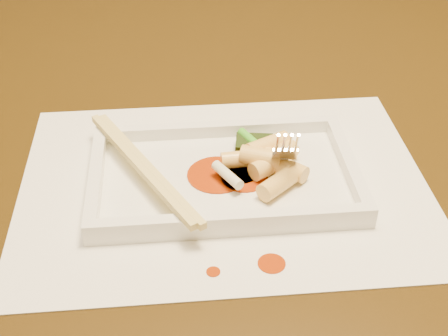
{
  "coord_description": "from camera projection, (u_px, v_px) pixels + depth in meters",
  "views": [
    {
      "loc": [
        0.01,
        -0.56,
        1.13
      ],
      "look_at": [
        0.05,
        -0.08,
        0.77
      ],
      "focal_mm": 50.0,
      "sensor_mm": 36.0,
      "label": 1
    }
  ],
  "objects": [
    {
      "name": "fork",
      "position": [
        296.0,
        98.0,
        0.59
      ],
      "size": [
        0.09,
        0.1,
        0.14
      ],
      "primitive_type": null,
      "color": "silver",
      "rests_on": "plate_base"
    },
    {
      "name": "plate_rim_near",
      "position": [
        232.0,
        221.0,
        0.55
      ],
      "size": [
        0.26,
        0.01,
        0.01
      ],
      "primitive_type": "cube",
      "color": "white",
      "rests_on": "plate_base"
    },
    {
      "name": "sauce_blob_0",
      "position": [
        217.0,
        175.0,
        0.61
      ],
      "size": [
        0.06,
        0.06,
        0.0
      ],
      "primitive_type": "cylinder",
      "color": "#9D2E04",
      "rests_on": "plate_base"
    },
    {
      "name": "scallion_white",
      "position": [
        227.0,
        175.0,
        0.59
      ],
      "size": [
        0.03,
        0.04,
        0.01
      ],
      "primitive_type": "cylinder",
      "rotation": [
        1.57,
        0.0,
        0.52
      ],
      "color": "#EAEACC",
      "rests_on": "plate_base"
    },
    {
      "name": "rice_cake_3",
      "position": [
        279.0,
        183.0,
        0.59
      ],
      "size": [
        0.05,
        0.04,
        0.02
      ],
      "primitive_type": "cylinder",
      "rotation": [
        1.57,
        0.0,
        2.27
      ],
      "color": "#FEDD76",
      "rests_on": "plate_base"
    },
    {
      "name": "rice_cake_4",
      "position": [
        286.0,
        167.0,
        0.61
      ],
      "size": [
        0.04,
        0.04,
        0.02
      ],
      "primitive_type": "cylinder",
      "rotation": [
        1.57,
        0.0,
        0.8
      ],
      "color": "#FEDD76",
      "rests_on": "plate_base"
    },
    {
      "name": "sauce_splatter_b",
      "position": [
        213.0,
        272.0,
        0.52
      ],
      "size": [
        0.01,
        0.01,
        0.0
      ],
      "primitive_type": "cylinder",
      "color": "#9D2E04",
      "rests_on": "placemat"
    },
    {
      "name": "rice_cake_6",
      "position": [
        274.0,
        161.0,
        0.61
      ],
      "size": [
        0.04,
        0.05,
        0.02
      ],
      "primitive_type": "cylinder",
      "rotation": [
        1.57,
        0.0,
        0.54
      ],
      "color": "#FEDD76",
      "rests_on": "plate_base"
    },
    {
      "name": "plate_base",
      "position": [
        224.0,
        179.0,
        0.61
      ],
      "size": [
        0.26,
        0.16,
        0.01
      ],
      "primitive_type": "cube",
      "color": "white",
      "rests_on": "placemat"
    },
    {
      "name": "placemat",
      "position": [
        224.0,
        183.0,
        0.62
      ],
      "size": [
        0.4,
        0.3,
        0.0
      ],
      "primitive_type": "cube",
      "color": "white",
      "rests_on": "table"
    },
    {
      "name": "table",
      "position": [
        174.0,
        213.0,
        0.74
      ],
      "size": [
        1.4,
        0.9,
        0.75
      ],
      "color": "black",
      "rests_on": "ground"
    },
    {
      "name": "sauce_blob_2",
      "position": [
        239.0,
        171.0,
        0.62
      ],
      "size": [
        0.04,
        0.04,
        0.0
      ],
      "primitive_type": "cylinder",
      "color": "#9D2E04",
      "rests_on": "plate_base"
    },
    {
      "name": "sauce_splatter_a",
      "position": [
        272.0,
        264.0,
        0.53
      ],
      "size": [
        0.02,
        0.02,
        0.0
      ],
      "primitive_type": "cylinder",
      "color": "#9D2E04",
      "rests_on": "placemat"
    },
    {
      "name": "plate_rim_left",
      "position": [
        96.0,
        178.0,
        0.6
      ],
      "size": [
        0.01,
        0.14,
        0.01
      ],
      "primitive_type": "cube",
      "color": "white",
      "rests_on": "plate_base"
    },
    {
      "name": "plate_rim_far",
      "position": [
        218.0,
        129.0,
        0.67
      ],
      "size": [
        0.26,
        0.01,
        0.01
      ],
      "primitive_type": "cube",
      "color": "white",
      "rests_on": "plate_base"
    },
    {
      "name": "plate_rim_right",
      "position": [
        348.0,
        164.0,
        0.62
      ],
      "size": [
        0.01,
        0.14,
        0.01
      ],
      "primitive_type": "cube",
      "color": "white",
      "rests_on": "plate_base"
    },
    {
      "name": "chopstick_a",
      "position": [
        139.0,
        166.0,
        0.6
      ],
      "size": [
        0.1,
        0.19,
        0.01
      ],
      "primitive_type": "cube",
      "rotation": [
        0.0,
        0.0,
        0.49
      ],
      "color": "#DFC66F",
      "rests_on": "plate_rim_near"
    },
    {
      "name": "rice_cake_7",
      "position": [
        270.0,
        165.0,
        0.61
      ],
      "size": [
        0.04,
        0.04,
        0.02
      ],
      "primitive_type": "cylinder",
      "rotation": [
        1.57,
        0.0,
        2.11
      ],
      "color": "#FEDD76",
      "rests_on": "plate_base"
    },
    {
      "name": "scallion_green",
      "position": [
        264.0,
        151.0,
        0.62
      ],
      "size": [
        0.05,
        0.08,
        0.01
      ],
      "primitive_type": "cylinder",
      "rotation": [
        1.57,
        0.0,
        0.46
      ],
      "color": "green",
      "rests_on": "plate_base"
    },
    {
      "name": "rice_cake_2",
      "position": [
        268.0,
        145.0,
        0.63
      ],
      "size": [
        0.05,
        0.03,
        0.02
      ],
      "primitive_type": "cylinder",
      "rotation": [
        1.57,
        0.0,
        2.03
      ],
      "color": "#FEDD76",
      "rests_on": "plate_base"
    },
    {
      "name": "chopstick_b",
      "position": [
        147.0,
        166.0,
        0.6
      ],
      "size": [
        0.1,
        0.19,
        0.01
      ],
      "primitive_type": "cube",
      "rotation": [
        0.0,
        0.0,
        0.49
      ],
      "color": "#DFC66F",
      "rests_on": "plate_rim_near"
    },
    {
      "name": "rice_cake_0",
      "position": [
        278.0,
        156.0,
        0.62
      ],
      "size": [
        0.05,
        0.04,
        0.02
      ],
      "primitive_type": "cylinder",
      "rotation": [
        1.57,
        0.0,
        2.27
      ],
      "color": "#FEDD76",
      "rests_on": "plate_base"
    },
    {
      "name": "sauce_blob_1",
      "position": [
        244.0,
        178.0,
        0.61
      ],
      "size": [
        0.05,
        0.05,
        0.0
      ],
      "primitive_type": "cylinder",
      "color": "#9D2E04",
      "rests_on": "plate_base"
    },
    {
      "name": "rice_cake_1",
      "position": [
        243.0,
        159.0,
        0.62
      ],
      "size": [
        0.04,
        0.02,
        0.02
      ],
      "primitive_type": "cylinder",
      "rotation": [
        1.57,
        0.0,
        1.63
      ],
      "color": "#FEDD76",
      "rests_on": "plate_base"
    },
    {
      "name": "veg_piece",
      "position": [
        254.0,
        145.0,
        0.64
      ],
      "size": [
        0.04,
        0.03,
        0.01
      ],
      "primitive_type": "cube",
      "rotation": [
        0.0,
        0.0,
        -0.16
      ],
      "color": "black",
      "rests_on": "plate_base"
    },
    {
      "name": "rice_cake_5",
      "position": [
        261.0,
        157.0,
        0.61
      ],
      "size": [
        0.04,
        0.03,
        0.02
      ],
      "primitive_type": "cylinder",
      "rotation": [
        1.57,
        0.0,
        1.18
      ],
      "color": "#FEDD76",
      "rests_on": "plate_base"
    }
  ]
}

